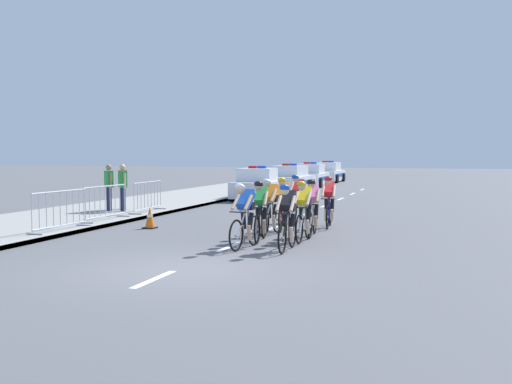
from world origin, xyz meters
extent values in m
plane|color=#56565B|center=(0.00, 0.00, 0.00)|extent=(160.00, 160.00, 0.00)
cube|color=gray|center=(-7.20, 14.00, 0.06)|extent=(4.91, 60.00, 0.12)
cube|color=#9E9E99|center=(-4.83, 14.00, 0.07)|extent=(0.16, 60.00, 0.13)
cube|color=white|center=(0.00, -1.01, 0.00)|extent=(0.14, 1.60, 0.01)
cube|color=white|center=(0.00, 2.99, 0.00)|extent=(0.14, 1.60, 0.01)
cube|color=white|center=(0.00, 6.99, 0.00)|extent=(0.14, 1.60, 0.01)
cube|color=white|center=(0.00, 10.99, 0.00)|extent=(0.14, 1.60, 0.01)
cube|color=white|center=(0.00, 14.99, 0.00)|extent=(0.14, 1.60, 0.01)
cube|color=white|center=(0.00, 18.99, 0.00)|extent=(0.14, 1.60, 0.01)
cube|color=white|center=(0.00, 22.99, 0.00)|extent=(0.14, 1.60, 0.01)
cube|color=white|center=(0.00, 26.99, 0.00)|extent=(0.14, 1.60, 0.01)
torus|color=black|center=(0.38, 2.38, 0.36)|extent=(0.13, 0.72, 0.72)
cylinder|color=#99999E|center=(0.38, 2.38, 0.36)|extent=(0.07, 0.07, 0.06)
torus|color=black|center=(0.50, 3.37, 0.36)|extent=(0.13, 0.72, 0.72)
cylinder|color=#99999E|center=(0.50, 3.37, 0.36)|extent=(0.07, 0.07, 0.06)
cylinder|color=silver|center=(0.43, 2.82, 0.90)|extent=(0.10, 0.55, 0.04)
cylinder|color=silver|center=(0.41, 2.65, 0.58)|extent=(0.10, 0.48, 0.63)
cylinder|color=silver|center=(0.45, 3.02, 0.60)|extent=(0.04, 0.04, 0.65)
cylinder|color=black|center=(0.39, 2.47, 0.88)|extent=(0.42, 0.08, 0.03)
cube|color=black|center=(0.45, 3.02, 0.94)|extent=(0.13, 0.23, 0.05)
cube|color=blue|center=(0.44, 2.90, 1.14)|extent=(0.34, 0.57, 0.47)
cube|color=black|center=(0.45, 3.01, 0.98)|extent=(0.30, 0.23, 0.18)
cylinder|color=black|center=(0.54, 2.95, 0.64)|extent=(0.14, 0.23, 0.40)
cylinder|color=tan|center=(0.53, 2.87, 0.37)|extent=(0.11, 0.16, 0.36)
cylinder|color=black|center=(0.36, 2.97, 0.64)|extent=(0.13, 0.18, 0.40)
cylinder|color=tan|center=(0.35, 2.89, 0.37)|extent=(0.10, 0.13, 0.36)
cylinder|color=tan|center=(0.57, 2.66, 1.09)|extent=(0.12, 0.41, 0.35)
cylinder|color=tan|center=(0.26, 2.70, 1.09)|extent=(0.12, 0.41, 0.35)
sphere|color=tan|center=(0.40, 2.60, 1.38)|extent=(0.19, 0.19, 0.19)
ellipsoid|color=white|center=(0.40, 2.59, 1.45)|extent=(0.27, 0.34, 0.24)
torus|color=black|center=(1.46, 2.32, 0.36)|extent=(0.05, 0.72, 0.72)
cylinder|color=#99999E|center=(1.46, 2.32, 0.36)|extent=(0.06, 0.06, 0.06)
torus|color=black|center=(1.45, 3.32, 0.36)|extent=(0.05, 0.72, 0.72)
cylinder|color=#99999E|center=(1.45, 3.32, 0.36)|extent=(0.06, 0.06, 0.06)
cylinder|color=black|center=(1.46, 2.77, 0.90)|extent=(0.04, 0.55, 0.04)
cylinder|color=black|center=(1.46, 2.60, 0.58)|extent=(0.05, 0.48, 0.63)
cylinder|color=black|center=(1.45, 2.97, 0.60)|extent=(0.04, 0.04, 0.65)
cylinder|color=black|center=(1.46, 2.42, 0.88)|extent=(0.42, 0.03, 0.03)
cube|color=black|center=(1.45, 2.97, 0.94)|extent=(0.10, 0.22, 0.05)
cube|color=black|center=(1.46, 2.85, 1.14)|extent=(0.29, 0.55, 0.45)
cube|color=black|center=(1.45, 2.96, 0.98)|extent=(0.28, 0.20, 0.18)
cylinder|color=black|center=(1.54, 2.91, 0.64)|extent=(0.11, 0.22, 0.40)
cylinder|color=beige|center=(1.55, 2.83, 0.37)|extent=(0.09, 0.15, 0.36)
cylinder|color=black|center=(1.36, 2.91, 0.64)|extent=(0.11, 0.17, 0.40)
cylinder|color=beige|center=(1.37, 2.83, 0.37)|extent=(0.09, 0.12, 0.36)
cylinder|color=beige|center=(1.62, 2.63, 1.09)|extent=(0.08, 0.40, 0.35)
cylinder|color=beige|center=(1.30, 2.63, 1.09)|extent=(0.08, 0.40, 0.35)
sphere|color=beige|center=(1.46, 2.55, 1.38)|extent=(0.19, 0.19, 0.19)
ellipsoid|color=blue|center=(1.46, 2.54, 1.45)|extent=(0.23, 0.32, 0.24)
torus|color=black|center=(0.49, 3.62, 0.36)|extent=(0.13, 0.72, 0.72)
cylinder|color=#99999E|center=(0.49, 3.62, 0.36)|extent=(0.07, 0.07, 0.06)
torus|color=black|center=(0.38, 4.62, 0.36)|extent=(0.13, 0.72, 0.72)
cylinder|color=#99999E|center=(0.38, 4.62, 0.36)|extent=(0.07, 0.07, 0.06)
cylinder|color=black|center=(0.44, 4.07, 0.90)|extent=(0.10, 0.55, 0.04)
cylinder|color=black|center=(0.46, 3.90, 0.58)|extent=(0.09, 0.48, 0.63)
cylinder|color=black|center=(0.42, 4.27, 0.60)|extent=(0.04, 0.04, 0.65)
cylinder|color=black|center=(0.48, 3.72, 0.88)|extent=(0.42, 0.08, 0.03)
cube|color=black|center=(0.42, 4.27, 0.94)|extent=(0.12, 0.23, 0.05)
cube|color=green|center=(0.43, 4.15, 1.14)|extent=(0.34, 0.57, 0.47)
cube|color=black|center=(0.42, 4.26, 0.98)|extent=(0.30, 0.23, 0.18)
cylinder|color=black|center=(0.51, 4.22, 0.64)|extent=(0.13, 0.23, 0.40)
cylinder|color=tan|center=(0.52, 4.14, 0.37)|extent=(0.11, 0.16, 0.36)
cylinder|color=black|center=(0.33, 4.20, 0.64)|extent=(0.13, 0.18, 0.40)
cylinder|color=tan|center=(0.34, 4.12, 0.37)|extent=(0.10, 0.13, 0.36)
cylinder|color=tan|center=(0.61, 3.95, 1.09)|extent=(0.12, 0.41, 0.35)
cylinder|color=tan|center=(0.30, 3.91, 1.09)|extent=(0.12, 0.41, 0.35)
sphere|color=tan|center=(0.47, 3.85, 1.38)|extent=(0.19, 0.19, 0.19)
ellipsoid|color=black|center=(0.47, 3.84, 1.45)|extent=(0.26, 0.34, 0.24)
torus|color=black|center=(1.47, 3.91, 0.36)|extent=(0.05, 0.72, 0.72)
cylinder|color=#99999E|center=(1.47, 3.91, 0.36)|extent=(0.06, 0.06, 0.06)
torus|color=black|center=(1.48, 4.91, 0.36)|extent=(0.05, 0.72, 0.72)
cylinder|color=#99999E|center=(1.48, 4.91, 0.36)|extent=(0.06, 0.06, 0.06)
cylinder|color=white|center=(1.48, 4.36, 0.90)|extent=(0.04, 0.55, 0.04)
cylinder|color=white|center=(1.48, 4.19, 0.58)|extent=(0.05, 0.48, 0.63)
cylinder|color=white|center=(1.48, 4.56, 0.60)|extent=(0.04, 0.04, 0.65)
cylinder|color=black|center=(1.47, 4.01, 0.88)|extent=(0.42, 0.03, 0.03)
cube|color=black|center=(1.48, 4.56, 0.94)|extent=(0.10, 0.22, 0.05)
cube|color=yellow|center=(1.48, 4.44, 1.14)|extent=(0.29, 0.54, 0.47)
cube|color=black|center=(1.48, 4.55, 0.98)|extent=(0.28, 0.20, 0.18)
cylinder|color=black|center=(1.57, 4.50, 0.64)|extent=(0.11, 0.22, 0.40)
cylinder|color=beige|center=(1.57, 4.42, 0.37)|extent=(0.09, 0.15, 0.36)
cylinder|color=black|center=(1.39, 4.51, 0.64)|extent=(0.11, 0.17, 0.40)
cylinder|color=beige|center=(1.39, 4.43, 0.37)|extent=(0.09, 0.12, 0.36)
cylinder|color=beige|center=(1.64, 4.22, 1.09)|extent=(0.08, 0.40, 0.35)
cylinder|color=beige|center=(1.32, 4.23, 1.09)|extent=(0.08, 0.40, 0.35)
sphere|color=beige|center=(1.48, 4.14, 1.38)|extent=(0.19, 0.19, 0.19)
ellipsoid|color=yellow|center=(1.47, 4.13, 1.45)|extent=(0.23, 0.32, 0.24)
torus|color=black|center=(0.29, 4.86, 0.36)|extent=(0.13, 0.72, 0.72)
cylinder|color=#99999E|center=(0.29, 4.86, 0.36)|extent=(0.07, 0.07, 0.06)
torus|color=black|center=(0.41, 5.85, 0.36)|extent=(0.13, 0.72, 0.72)
cylinder|color=#99999E|center=(0.41, 5.85, 0.36)|extent=(0.07, 0.07, 0.06)
cylinder|color=silver|center=(0.34, 5.31, 0.90)|extent=(0.10, 0.55, 0.04)
cylinder|color=silver|center=(0.32, 5.13, 0.58)|extent=(0.10, 0.48, 0.63)
cylinder|color=silver|center=(0.37, 5.51, 0.60)|extent=(0.04, 0.04, 0.65)
cylinder|color=black|center=(0.30, 4.96, 0.88)|extent=(0.42, 0.08, 0.03)
cube|color=black|center=(0.37, 5.51, 0.94)|extent=(0.13, 0.23, 0.05)
cube|color=orange|center=(0.35, 5.38, 1.14)|extent=(0.34, 0.57, 0.47)
cube|color=black|center=(0.37, 5.50, 0.98)|extent=(0.30, 0.23, 0.18)
cylinder|color=black|center=(0.45, 5.44, 0.64)|extent=(0.14, 0.23, 0.40)
cylinder|color=beige|center=(0.44, 5.36, 0.37)|extent=(0.11, 0.16, 0.36)
cylinder|color=black|center=(0.27, 5.46, 0.64)|extent=(0.13, 0.18, 0.40)
cylinder|color=beige|center=(0.26, 5.38, 0.37)|extent=(0.10, 0.13, 0.36)
cylinder|color=beige|center=(0.49, 5.15, 1.09)|extent=(0.12, 0.41, 0.35)
cylinder|color=beige|center=(0.17, 5.19, 1.09)|extent=(0.12, 0.41, 0.35)
sphere|color=beige|center=(0.32, 5.08, 1.38)|extent=(0.19, 0.19, 0.19)
ellipsoid|color=white|center=(0.32, 5.07, 1.45)|extent=(0.27, 0.34, 0.24)
torus|color=black|center=(1.51, 4.96, 0.36)|extent=(0.10, 0.73, 0.72)
cylinder|color=#99999E|center=(1.51, 4.96, 0.36)|extent=(0.06, 0.06, 0.06)
torus|color=black|center=(1.44, 5.96, 0.36)|extent=(0.10, 0.73, 0.72)
cylinder|color=#99999E|center=(1.44, 5.96, 0.36)|extent=(0.06, 0.06, 0.06)
cylinder|color=white|center=(1.48, 5.41, 0.90)|extent=(0.08, 0.55, 0.04)
cylinder|color=white|center=(1.49, 5.24, 0.58)|extent=(0.08, 0.48, 0.63)
cylinder|color=white|center=(1.46, 5.61, 0.60)|extent=(0.04, 0.04, 0.65)
cylinder|color=black|center=(1.50, 5.06, 0.88)|extent=(0.42, 0.06, 0.03)
cube|color=black|center=(1.46, 5.61, 0.94)|extent=(0.12, 0.23, 0.05)
cube|color=pink|center=(1.47, 5.49, 1.14)|extent=(0.32, 0.57, 0.44)
cube|color=black|center=(1.46, 5.60, 0.98)|extent=(0.29, 0.22, 0.18)
cylinder|color=black|center=(1.56, 5.56, 0.64)|extent=(0.13, 0.23, 0.40)
cylinder|color=tan|center=(1.56, 5.48, 0.37)|extent=(0.10, 0.16, 0.36)
cylinder|color=black|center=(1.38, 5.54, 0.64)|extent=(0.12, 0.18, 0.40)
cylinder|color=tan|center=(1.38, 5.46, 0.37)|extent=(0.10, 0.13, 0.36)
cylinder|color=tan|center=(1.65, 5.28, 1.09)|extent=(0.11, 0.41, 0.35)
cylinder|color=tan|center=(1.33, 5.26, 1.09)|extent=(0.11, 0.41, 0.35)
sphere|color=tan|center=(1.49, 5.19, 1.38)|extent=(0.19, 0.19, 0.19)
ellipsoid|color=black|center=(1.50, 5.18, 1.45)|extent=(0.25, 0.33, 0.24)
torus|color=black|center=(0.48, 5.91, 0.36)|extent=(0.13, 0.72, 0.72)
cylinder|color=#99999E|center=(0.48, 5.91, 0.36)|extent=(0.07, 0.07, 0.06)
torus|color=black|center=(0.36, 6.91, 0.36)|extent=(0.13, 0.72, 0.72)
cylinder|color=#99999E|center=(0.36, 6.91, 0.36)|extent=(0.07, 0.07, 0.06)
cylinder|color=#B21919|center=(0.43, 6.36, 0.90)|extent=(0.10, 0.55, 0.04)
cylinder|color=#B21919|center=(0.45, 6.19, 0.58)|extent=(0.09, 0.48, 0.63)
cylinder|color=#B21919|center=(0.40, 6.56, 0.60)|extent=(0.04, 0.04, 0.65)
cylinder|color=black|center=(0.47, 6.01, 0.88)|extent=(0.42, 0.08, 0.03)
cube|color=black|center=(0.40, 6.56, 0.94)|extent=(0.12, 0.23, 0.05)
cube|color=orange|center=(0.42, 6.44, 1.14)|extent=(0.34, 0.57, 0.47)
cube|color=black|center=(0.41, 6.55, 0.98)|extent=(0.30, 0.23, 0.18)
cylinder|color=black|center=(0.50, 6.51, 0.64)|extent=(0.13, 0.23, 0.40)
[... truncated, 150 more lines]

